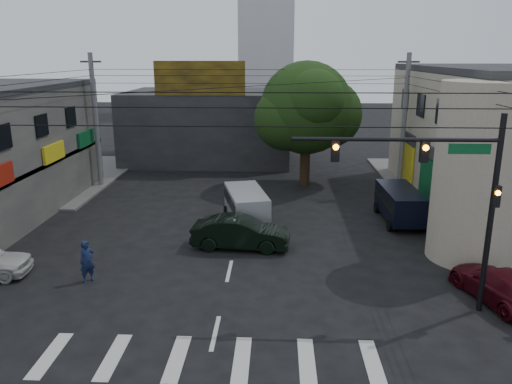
# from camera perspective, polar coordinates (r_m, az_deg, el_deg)

# --- Properties ---
(ground) EXTENTS (160.00, 160.00, 0.00)m
(ground) POSITION_cam_1_polar(r_m,az_deg,el_deg) (20.13, -3.62, -11.36)
(ground) COLOR black
(ground) RESTS_ON ground
(sidewalk_far_left) EXTENTS (16.00, 16.00, 0.15)m
(sidewalk_far_left) POSITION_cam_1_polar(r_m,az_deg,el_deg) (42.04, -26.04, 1.51)
(sidewalk_far_left) COLOR #514F4C
(sidewalk_far_left) RESTS_ON ground
(sidewalk_far_right) EXTENTS (16.00, 16.00, 0.15)m
(sidewalk_far_right) POSITION_cam_1_polar(r_m,az_deg,el_deg) (40.27, 25.78, 0.99)
(sidewalk_far_right) COLOR #514F4C
(sidewalk_far_right) RESTS_ON ground
(corner_column) EXTENTS (4.00, 4.00, 8.00)m
(corner_column) POSITION_cam_1_polar(r_m,az_deg,el_deg) (24.17, 24.24, 1.96)
(corner_column) COLOR gray
(corner_column) RESTS_ON ground
(building_far) EXTENTS (14.00, 10.00, 6.00)m
(building_far) POSITION_cam_1_polar(r_m,az_deg,el_deg) (44.68, -5.34, 7.59)
(building_far) COLOR #232326
(building_far) RESTS_ON ground
(billboard) EXTENTS (7.00, 0.30, 2.60)m
(billboard) POSITION_cam_1_polar(r_m,az_deg,el_deg) (39.46, -6.46, 12.79)
(billboard) COLOR olive
(billboard) RESTS_ON building_far
(street_tree) EXTENTS (6.40, 6.40, 8.70)m
(street_tree) POSITION_cam_1_polar(r_m,az_deg,el_deg) (35.10, 5.78, 9.50)
(street_tree) COLOR black
(street_tree) RESTS_ON ground
(traffic_gantry) EXTENTS (7.10, 0.35, 7.20)m
(traffic_gantry) POSITION_cam_1_polar(r_m,az_deg,el_deg) (18.32, 20.87, 1.04)
(traffic_gantry) COLOR black
(traffic_gantry) RESTS_ON ground
(utility_pole_far_left) EXTENTS (0.32, 0.32, 9.20)m
(utility_pole_far_left) POSITION_cam_1_polar(r_m,az_deg,el_deg) (36.37, -17.84, 7.67)
(utility_pole_far_left) COLOR #59595B
(utility_pole_far_left) RESTS_ON ground
(utility_pole_far_right) EXTENTS (0.32, 0.32, 9.20)m
(utility_pole_far_right) POSITION_cam_1_polar(r_m,az_deg,el_deg) (35.19, 16.55, 7.53)
(utility_pole_far_right) COLOR #59595B
(utility_pole_far_right) RESTS_ON ground
(dark_sedan) EXTENTS (2.41, 4.97, 1.55)m
(dark_sedan) POSITION_cam_1_polar(r_m,az_deg,el_deg) (24.11, -1.76, -4.68)
(dark_sedan) COLOR black
(dark_sedan) RESTS_ON ground
(maroon_sedan) EXTENTS (4.35, 5.59, 1.33)m
(maroon_sedan) POSITION_cam_1_polar(r_m,az_deg,el_deg) (21.23, 26.15, -9.56)
(maroon_sedan) COLOR #430913
(maroon_sedan) RESTS_ON ground
(silver_minivan) EXTENTS (5.24, 3.83, 1.90)m
(silver_minivan) POSITION_cam_1_polar(r_m,az_deg,el_deg) (27.44, -1.12, -1.76)
(silver_minivan) COLOR #B2B3BA
(silver_minivan) RESTS_ON ground
(navy_van) EXTENTS (4.80, 2.06, 1.88)m
(navy_van) POSITION_cam_1_polar(r_m,az_deg,el_deg) (28.95, 16.10, -1.48)
(navy_van) COLOR black
(navy_van) RESTS_ON ground
(traffic_officer) EXTENTS (1.07, 1.07, 1.77)m
(traffic_officer) POSITION_cam_1_polar(r_m,az_deg,el_deg) (21.74, -18.72, -7.53)
(traffic_officer) COLOR #121D42
(traffic_officer) RESTS_ON ground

